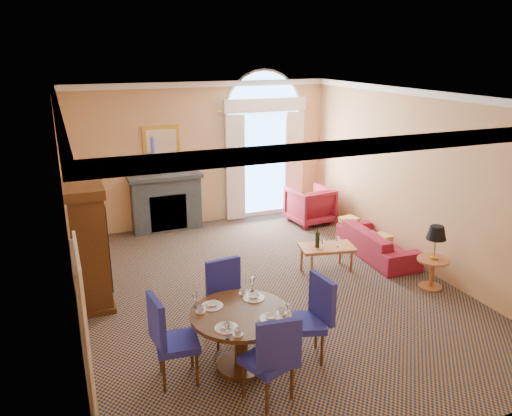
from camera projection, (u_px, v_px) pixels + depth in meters
name	position (u px, v px, depth m)	size (l,w,h in m)	color
ground	(267.00, 290.00, 8.37)	(7.50, 7.50, 0.00)	#101A34
room_envelope	(251.00, 135.00, 8.19)	(6.04, 7.52, 3.45)	tan
armoire	(89.00, 248.00, 7.68)	(0.56, 1.00, 1.96)	#3D220D
dining_table	(241.00, 327.00, 6.16)	(1.25, 1.25, 0.99)	#3D220D
dining_chair_north	(226.00, 295.00, 6.84)	(0.53, 0.55, 1.12)	navy
dining_chair_south	(273.00, 355.00, 5.50)	(0.64, 0.64, 1.12)	navy
dining_chair_east	(313.00, 312.00, 6.39)	(0.63, 0.63, 1.12)	navy
dining_chair_west	(167.00, 334.00, 5.90)	(0.56, 0.55, 1.12)	navy
sofa	(377.00, 242.00, 9.67)	(1.94, 0.76, 0.57)	maroon
armchair	(310.00, 205.00, 11.51)	(0.90, 0.93, 0.85)	maroon
coffee_table	(327.00, 248.00, 8.95)	(1.05, 0.72, 0.86)	#A55B31
side_table	(435.00, 250.00, 8.24)	(0.53, 0.53, 1.09)	#A55B31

